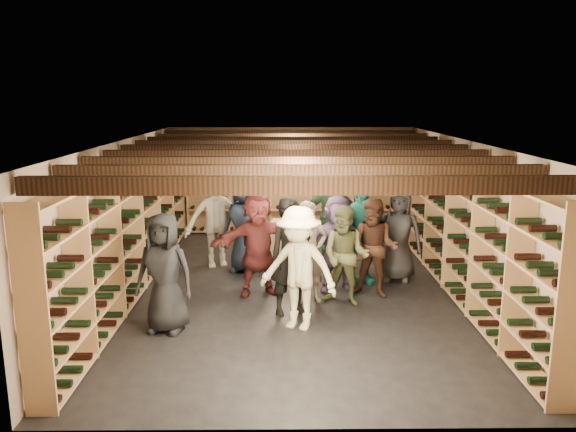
% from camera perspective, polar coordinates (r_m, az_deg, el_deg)
% --- Properties ---
extents(ground, '(8.00, 8.00, 0.00)m').
position_cam_1_polar(ground, '(9.30, 0.67, -7.31)').
color(ground, black).
rests_on(ground, ground).
extents(walls, '(5.52, 8.02, 2.40)m').
position_cam_1_polar(walls, '(8.97, 0.69, -0.06)').
color(walls, tan).
rests_on(walls, ground).
extents(ceiling, '(5.50, 8.00, 0.01)m').
position_cam_1_polar(ceiling, '(8.80, 0.71, 7.60)').
color(ceiling, beige).
rests_on(ceiling, walls).
extents(ceiling_joists, '(5.40, 7.12, 0.18)m').
position_cam_1_polar(ceiling_joists, '(8.81, 0.70, 6.69)').
color(ceiling_joists, black).
rests_on(ceiling_joists, ground).
extents(wine_rack_left, '(0.32, 7.50, 2.15)m').
position_cam_1_polar(wine_rack_left, '(9.30, -15.35, -0.85)').
color(wine_rack_left, tan).
rests_on(wine_rack_left, ground).
extents(wine_rack_right, '(0.32, 7.50, 2.15)m').
position_cam_1_polar(wine_rack_right, '(9.41, 16.53, -0.77)').
color(wine_rack_right, tan).
rests_on(wine_rack_right, ground).
extents(wine_rack_back, '(4.70, 0.30, 2.15)m').
position_cam_1_polar(wine_rack_back, '(12.76, 0.31, 3.01)').
color(wine_rack_back, tan).
rests_on(wine_rack_back, ground).
extents(crate_stack_left, '(0.55, 0.41, 0.85)m').
position_cam_1_polar(crate_stack_left, '(10.42, -0.36, -2.73)').
color(crate_stack_left, tan).
rests_on(crate_stack_left, ground).
extents(crate_stack_right, '(0.57, 0.45, 0.68)m').
position_cam_1_polar(crate_stack_right, '(10.44, -1.36, -3.18)').
color(crate_stack_right, tan).
rests_on(crate_stack_right, ground).
extents(crate_loose, '(0.58, 0.46, 0.17)m').
position_cam_1_polar(crate_loose, '(10.99, 6.22, -3.85)').
color(crate_loose, tan).
rests_on(crate_loose, ground).
extents(person_0, '(0.87, 0.66, 1.61)m').
position_cam_1_polar(person_0, '(7.61, -12.44, -5.67)').
color(person_0, black).
rests_on(person_0, ground).
extents(person_1, '(0.73, 0.61, 1.70)m').
position_cam_1_polar(person_1, '(8.02, 0.28, -4.12)').
color(person_1, black).
rests_on(person_1, ground).
extents(person_2, '(0.90, 0.81, 1.51)m').
position_cam_1_polar(person_2, '(8.42, 5.88, -4.06)').
color(person_2, '#5A6138').
rests_on(person_2, ground).
extents(person_3, '(1.25, 1.02, 1.68)m').
position_cam_1_polar(person_3, '(7.50, 1.08, -5.35)').
color(person_3, beige).
rests_on(person_3, ground).
extents(person_4, '(1.07, 0.62, 1.72)m').
position_cam_1_polar(person_4, '(9.39, 7.37, -1.74)').
color(person_4, '#1E8378').
rests_on(person_4, ground).
extents(person_5, '(1.61, 0.83, 1.66)m').
position_cam_1_polar(person_5, '(8.81, -3.06, -2.79)').
color(person_5, maroon).
rests_on(person_5, ground).
extents(person_6, '(0.97, 0.82, 1.70)m').
position_cam_1_polar(person_6, '(9.99, -4.42, -0.91)').
color(person_6, '#22324B').
rests_on(person_6, ground).
extents(person_7, '(0.66, 0.53, 1.56)m').
position_cam_1_polar(person_7, '(8.49, 2.19, -3.70)').
color(person_7, gray).
rests_on(person_7, ground).
extents(person_8, '(0.94, 0.86, 1.56)m').
position_cam_1_polar(person_8, '(8.82, 8.77, -3.22)').
color(person_8, '#44281C').
rests_on(person_8, ground).
extents(person_9, '(1.33, 0.97, 1.84)m').
position_cam_1_polar(person_9, '(10.31, -7.30, -0.15)').
color(person_9, '#B4B2A3').
rests_on(person_9, ground).
extents(person_10, '(1.10, 0.60, 1.78)m').
position_cam_1_polar(person_10, '(10.34, 4.34, -0.22)').
color(person_10, '#24492B').
rests_on(person_10, ground).
extents(person_11, '(1.51, 0.75, 1.56)m').
position_cam_1_polar(person_11, '(9.02, 5.06, -2.78)').
color(person_11, '#684E7F').
rests_on(person_11, ground).
extents(person_12, '(0.89, 0.71, 1.60)m').
position_cam_1_polar(person_12, '(9.67, 11.18, -1.83)').
color(person_12, '#2F2F33').
rests_on(person_12, ground).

